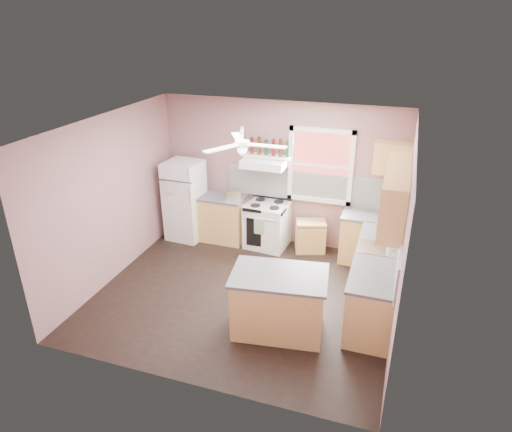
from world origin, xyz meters
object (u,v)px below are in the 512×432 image
(cart, at_px, (310,238))
(island, at_px, (279,304))
(toaster, at_px, (233,195))
(refrigerator, at_px, (185,201))
(stove, at_px, (267,225))

(cart, height_order, island, island)
(toaster, relative_size, island, 0.23)
(cart, bearing_deg, toaster, 167.63)
(refrigerator, bearing_deg, stove, 8.28)
(cart, bearing_deg, stove, 166.04)
(toaster, xyz_separation_m, cart, (1.47, 0.15, -0.72))
(toaster, height_order, cart, toaster)
(island, bearing_deg, refrigerator, 130.72)
(refrigerator, bearing_deg, island, -38.02)
(refrigerator, xyz_separation_m, cart, (2.44, 0.20, -0.51))
(cart, xyz_separation_m, island, (0.07, -2.41, 0.16))
(toaster, bearing_deg, island, -79.18)
(toaster, distance_m, cart, 1.64)
(refrigerator, relative_size, stove, 1.80)
(stove, xyz_separation_m, island, (0.89, -2.35, 0.00))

